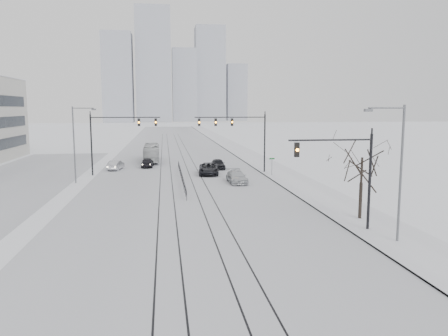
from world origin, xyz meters
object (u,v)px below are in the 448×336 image
sedan_sb_outer (116,165)px  box_truck (152,153)px  sedan_nb_right (237,177)px  bare_tree (362,164)px  sedan_nb_front (209,169)px  traffic_mast_near (349,169)px  sedan_nb_far (218,164)px  sedan_sb_inner (147,163)px

sedan_sb_outer → box_truck: size_ratio=0.40×
sedan_nb_right → bare_tree: bearing=-71.6°
sedan_sb_outer → sedan_nb_front: sedan_nb_front is taller
traffic_mast_near → sedan_nb_far: traffic_mast_near is taller
sedan_sb_inner → sedan_sb_outer: bearing=29.3°
sedan_nb_front → sedan_nb_far: 5.68m
sedan_sb_inner → traffic_mast_near: bearing=115.1°
sedan_nb_front → box_truck: box_truck is taller
bare_tree → sedan_nb_right: (-6.79, 18.41, -3.77)m
bare_tree → sedan_nb_front: size_ratio=1.10×
traffic_mast_near → box_truck: traffic_mast_near is taller
bare_tree → sedan_nb_front: bare_tree is taller
sedan_sb_outer → box_truck: (4.85, 8.97, 0.77)m
box_truck → bare_tree: bearing=112.3°
sedan_sb_inner → sedan_nb_far: 10.78m
sedan_sb_outer → sedan_nb_far: (14.72, -0.91, 0.04)m
bare_tree → box_truck: size_ratio=0.59×
sedan_nb_far → box_truck: bearing=133.7°
bare_tree → sedan_nb_far: 31.92m
sedan_sb_inner → sedan_nb_right: (11.00, -15.53, 0.01)m
sedan_nb_far → box_truck: size_ratio=0.41×
sedan_sb_inner → box_truck: 6.80m
bare_tree → sedan_sb_inner: bearing=117.7°
sedan_nb_front → sedan_nb_right: bearing=-64.2°
traffic_mast_near → sedan_nb_front: 29.56m
sedan_sb_inner → sedan_nb_right: sedan_nb_right is taller
sedan_nb_right → box_truck: bearing=113.5°
bare_tree → sedan_nb_right: bearing=110.2°
sedan_nb_right → box_truck: 24.66m
sedan_sb_inner → box_truck: size_ratio=0.40×
sedan_sb_inner → sedan_nb_front: sedan_nb_front is taller
traffic_mast_near → sedan_sb_inner: size_ratio=1.68×
sedan_nb_right → box_truck: (-10.56, 22.28, 0.73)m
traffic_mast_near → sedan_sb_inner: 40.20m
sedan_nb_right → traffic_mast_near: bearing=-80.3°
traffic_mast_near → bare_tree: size_ratio=1.15×
sedan_nb_right → sedan_sb_outer: bearing=137.3°
sedan_nb_front → box_truck: 17.18m
sedan_nb_front → box_truck: bearing=122.9°
sedan_sb_inner → sedan_nb_front: (8.37, -8.48, 0.06)m
box_truck → sedan_sb_inner: bearing=85.5°
sedan_nb_front → sedan_sb_outer: bearing=159.3°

